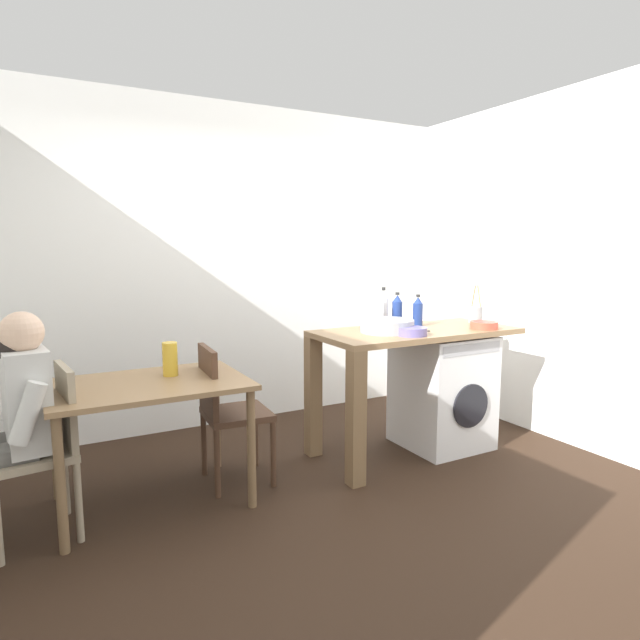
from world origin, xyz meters
name	(u,v)px	position (x,y,z in m)	size (l,w,h in m)	color
ground_plane	(328,501)	(0.00, 0.00, 0.00)	(5.46, 5.46, 0.00)	black
wall_back	(228,267)	(0.00, 1.75, 1.35)	(4.60, 0.10, 2.70)	white
wall_counter_side	(574,269)	(2.15, 0.00, 1.35)	(0.10, 3.80, 2.70)	white
dining_table	(149,398)	(-0.93, 0.48, 0.64)	(1.10, 0.76, 0.74)	olive
chair_person_seat	(46,442)	(-1.47, 0.39, 0.51)	(0.44, 0.44, 0.90)	gray
chair_opposite	(225,407)	(-0.45, 0.53, 0.51)	(0.42, 0.42, 0.90)	#4C3323
seated_person	(8,417)	(-1.63, 0.37, 0.67)	(0.52, 0.53, 1.20)	#595651
kitchen_counter	(392,353)	(0.75, 0.40, 0.76)	(1.50, 0.68, 0.92)	olive
washing_machine	(442,390)	(1.23, 0.39, 0.43)	(0.60, 0.61, 0.86)	white
sink_basin	(387,326)	(0.70, 0.40, 0.97)	(0.38, 0.38, 0.09)	#9EA0A5
tap	(373,310)	(0.70, 0.58, 1.06)	(0.02, 0.02, 0.28)	#B2B2B7
bottle_tall_green	(383,308)	(0.85, 0.66, 1.05)	(0.07, 0.07, 0.30)	silver
bottle_squat_brown	(397,310)	(0.97, 0.63, 1.03)	(0.08, 0.08, 0.25)	navy
bottle_clear_small	(418,312)	(1.07, 0.52, 1.03)	(0.08, 0.08, 0.24)	navy
mixing_bowl	(412,331)	(0.77, 0.20, 0.95)	(0.20, 0.20, 0.06)	slate
utensil_crock	(475,314)	(1.59, 0.45, 0.99)	(0.11, 0.11, 0.30)	gray
colander	(484,325)	(1.41, 0.18, 0.95)	(0.20, 0.20, 0.06)	#D84C38
vase	(170,359)	(-0.78, 0.58, 0.84)	(0.09, 0.09, 0.21)	gold
scissors	(420,331)	(0.91, 0.30, 0.92)	(0.15, 0.06, 0.01)	#B2B2B7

